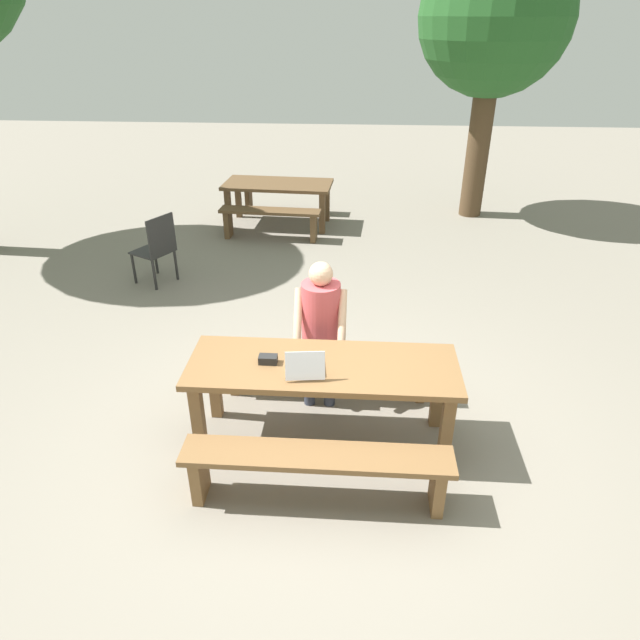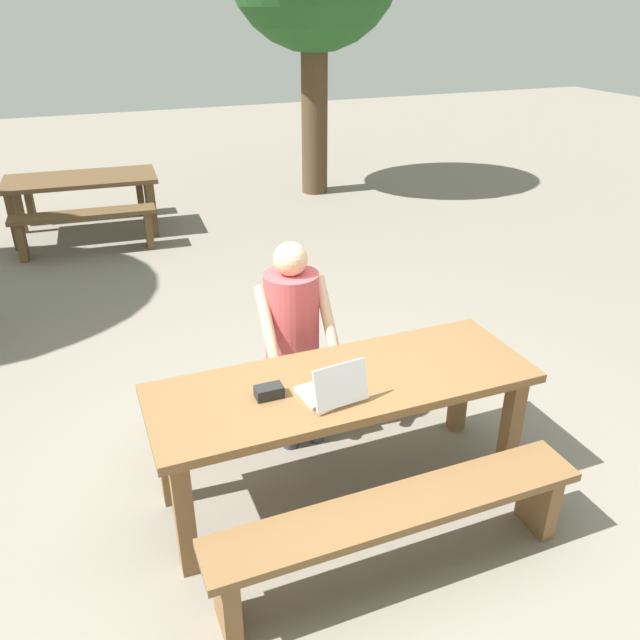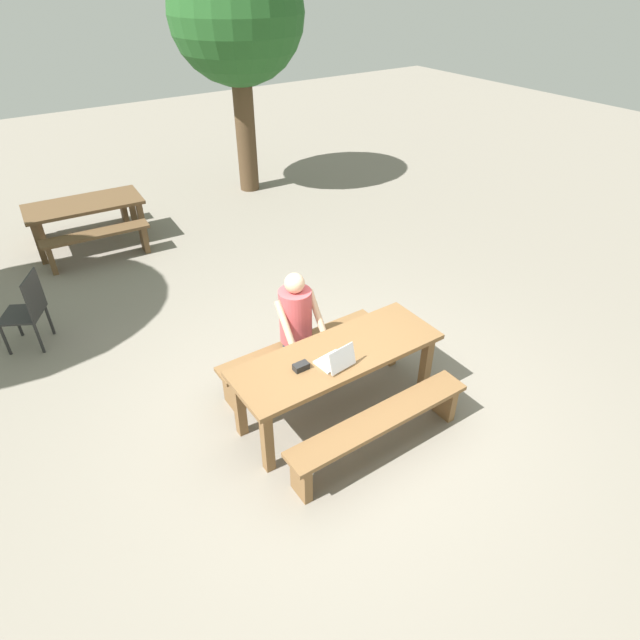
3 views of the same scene
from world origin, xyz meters
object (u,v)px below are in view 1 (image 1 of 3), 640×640
(laptop, at_px, (305,368))
(person_seated, at_px, (321,321))
(picnic_table_front, at_px, (323,376))
(tree_right, at_px, (495,20))
(small_pouch, at_px, (268,359))
(picnic_table_mid, at_px, (278,189))
(plastic_chair, at_px, (157,248))

(laptop, relative_size, person_seated, 0.24)
(picnic_table_front, distance_m, tree_right, 6.93)
(person_seated, bearing_deg, laptop, -94.77)
(laptop, bearing_deg, small_pouch, -30.11)
(picnic_table_front, relative_size, tree_right, 0.49)
(small_pouch, relative_size, picnic_table_mid, 0.08)
(laptop, relative_size, tree_right, 0.08)
(laptop, height_order, picnic_table_mid, laptop)
(picnic_table_front, xyz_separation_m, person_seated, (-0.06, 0.64, 0.13))
(picnic_table_mid, bearing_deg, laptop, -76.58)
(person_seated, height_order, plastic_chair, person_seated)
(person_seated, relative_size, picnic_table_mid, 0.74)
(small_pouch, bearing_deg, picnic_table_front, 1.39)
(picnic_table_front, bearing_deg, plastic_chair, 128.19)
(person_seated, relative_size, tree_right, 0.31)
(small_pouch, bearing_deg, picnic_table_mid, 96.85)
(person_seated, relative_size, plastic_chair, 1.42)
(person_seated, bearing_deg, picnic_table_front, -84.63)
(laptop, bearing_deg, picnic_table_front, -137.63)
(laptop, distance_m, person_seated, 0.79)
(person_seated, distance_m, plastic_chair, 3.24)
(person_seated, distance_m, tree_right, 6.35)
(picnic_table_mid, height_order, tree_right, tree_right)
(plastic_chair, bearing_deg, laptop, 63.79)
(small_pouch, height_order, person_seated, person_seated)
(tree_right, bearing_deg, small_pouch, -113.36)
(laptop, xyz_separation_m, person_seated, (0.07, 0.78, -0.03))
(picnic_table_front, height_order, person_seated, person_seated)
(plastic_chair, height_order, picnic_table_mid, plastic_chair)
(tree_right, bearing_deg, picnic_table_mid, -166.68)
(laptop, bearing_deg, tree_right, -116.83)
(plastic_chair, relative_size, picnic_table_mid, 0.52)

